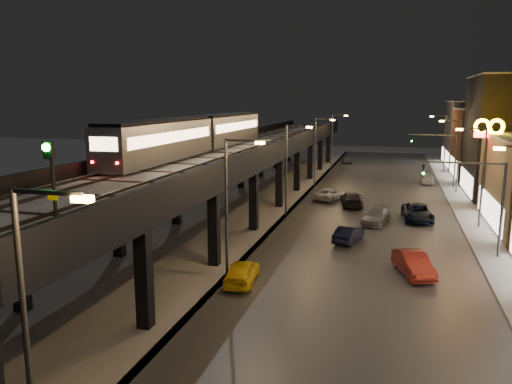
# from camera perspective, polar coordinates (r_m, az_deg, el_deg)

# --- Properties ---
(road_surface) EXTENTS (17.00, 120.00, 0.06)m
(road_surface) POSITION_cam_1_polar(r_m,az_deg,el_deg) (52.47, 13.14, -2.25)
(road_surface) COLOR #46474D
(road_surface) RESTS_ON ground
(sidewalk_right) EXTENTS (4.00, 120.00, 0.14)m
(sidewalk_right) POSITION_cam_1_polar(r_m,az_deg,el_deg) (53.05, 24.00, -2.71)
(sidewalk_right) COLOR #9FA1A8
(sidewalk_right) RESTS_ON ground
(under_viaduct_pavement) EXTENTS (11.00, 120.00, 0.06)m
(under_viaduct_pavement) POSITION_cam_1_polar(r_m,az_deg,el_deg) (54.65, -1.14, -1.46)
(under_viaduct_pavement) COLOR #9FA1A8
(under_viaduct_pavement) RESTS_ON ground
(elevated_viaduct) EXTENTS (9.00, 100.00, 6.30)m
(elevated_viaduct) POSITION_cam_1_polar(r_m,az_deg,el_deg) (50.77, -2.19, 4.00)
(elevated_viaduct) COLOR black
(elevated_viaduct) RESTS_ON ground
(viaduct_trackbed) EXTENTS (8.40, 100.00, 0.32)m
(viaduct_trackbed) POSITION_cam_1_polar(r_m,az_deg,el_deg) (50.81, -2.16, 4.88)
(viaduct_trackbed) COLOR #B2B7C1
(viaduct_trackbed) RESTS_ON elevated_viaduct
(viaduct_parapet_streetside) EXTENTS (0.30, 100.00, 1.10)m
(viaduct_parapet_streetside) POSITION_cam_1_polar(r_m,az_deg,el_deg) (49.65, 2.67, 5.28)
(viaduct_parapet_streetside) COLOR black
(viaduct_parapet_streetside) RESTS_ON elevated_viaduct
(viaduct_parapet_far) EXTENTS (0.30, 100.00, 1.10)m
(viaduct_parapet_far) POSITION_cam_1_polar(r_m,az_deg,el_deg) (52.27, -6.71, 5.48)
(viaduct_parapet_far) COLOR black
(viaduct_parapet_far) RESTS_ON elevated_viaduct
(building_e) EXTENTS (12.20, 12.20, 10.16)m
(building_e) POSITION_cam_1_polar(r_m,az_deg,el_deg) (79.80, 26.15, 4.92)
(building_e) COLOR maroon
(building_e) RESTS_ON ground
(building_f) EXTENTS (12.20, 16.20, 11.16)m
(building_f) POSITION_cam_1_polar(r_m,az_deg,el_deg) (93.53, 24.65, 6.01)
(building_f) COLOR #38373D
(building_f) RESTS_ON ground
(streetlight_left_0) EXTENTS (2.57, 0.28, 9.00)m
(streetlight_left_0) POSITION_cam_1_polar(r_m,az_deg,el_deg) (16.09, -24.24, -12.83)
(streetlight_left_0) COLOR #38383A
(streetlight_left_0) RESTS_ON ground
(streetlight_left_1) EXTENTS (2.57, 0.28, 9.00)m
(streetlight_left_1) POSITION_cam_1_polar(r_m,az_deg,el_deg) (31.40, -2.95, -0.75)
(streetlight_left_1) COLOR #38383A
(streetlight_left_1) RESTS_ON ground
(streetlight_left_2) EXTENTS (2.57, 0.28, 9.00)m
(streetlight_left_2) POSITION_cam_1_polar(r_m,az_deg,el_deg) (48.59, 3.79, 3.24)
(streetlight_left_2) COLOR #38383A
(streetlight_left_2) RESTS_ON ground
(streetlight_right_2) EXTENTS (2.56, 0.28, 9.00)m
(streetlight_right_2) POSITION_cam_1_polar(r_m,az_deg,el_deg) (48.16, 24.21, 2.27)
(streetlight_right_2) COLOR #38383A
(streetlight_right_2) RESTS_ON ground
(streetlight_left_3) EXTENTS (2.57, 0.28, 9.00)m
(streetlight_left_3) POSITION_cam_1_polar(r_m,az_deg,el_deg) (66.22, 7.00, 5.12)
(streetlight_left_3) COLOR #38383A
(streetlight_left_3) RESTS_ON ground
(streetlight_right_3) EXTENTS (2.56, 0.28, 9.00)m
(streetlight_right_3) POSITION_cam_1_polar(r_m,az_deg,el_deg) (65.90, 21.95, 4.41)
(streetlight_right_3) COLOR #38383A
(streetlight_right_3) RESTS_ON ground
(streetlight_left_4) EXTENTS (2.57, 0.28, 9.00)m
(streetlight_left_4) POSITION_cam_1_polar(r_m,az_deg,el_deg) (84.00, 8.86, 6.20)
(streetlight_left_4) COLOR #38383A
(streetlight_left_4) RESTS_ON ground
(streetlight_right_4) EXTENTS (2.56, 0.28, 9.00)m
(streetlight_right_4) POSITION_cam_1_polar(r_m,az_deg,el_deg) (83.75, 20.65, 5.64)
(streetlight_right_4) COLOR #38383A
(streetlight_right_4) RESTS_ON ground
(traffic_light_rig_a) EXTENTS (6.10, 0.34, 7.00)m
(traffic_light_rig_a) POSITION_cam_1_polar(r_m,az_deg,el_deg) (39.34, 24.74, -0.51)
(traffic_light_rig_a) COLOR #38383A
(traffic_light_rig_a) RESTS_ON ground
(traffic_light_rig_b) EXTENTS (6.10, 0.34, 7.00)m
(traffic_light_rig_b) POSITION_cam_1_polar(r_m,az_deg,el_deg) (68.84, 20.91, 4.09)
(traffic_light_rig_b) COLOR #38383A
(traffic_light_rig_b) RESTS_ON ground
(subway_train) EXTENTS (2.71, 32.58, 3.23)m
(subway_train) POSITION_cam_1_polar(r_m,az_deg,el_deg) (47.79, -6.50, 6.67)
(subway_train) COLOR gray
(subway_train) RESTS_ON viaduct_trackbed
(rail_signal) EXTENTS (0.39, 0.45, 3.33)m
(rail_signal) POSITION_cam_1_polar(r_m,az_deg,el_deg) (18.74, -22.40, 2.44)
(rail_signal) COLOR black
(rail_signal) RESTS_ON viaduct_trackbed
(car_taxi) EXTENTS (2.15, 4.47, 1.47)m
(car_taxi) POSITION_cam_1_polar(r_m,az_deg,el_deg) (31.53, -1.60, -9.19)
(car_taxi) COLOR yellow
(car_taxi) RESTS_ON ground
(car_near_white) EXTENTS (2.35, 4.25, 1.33)m
(car_near_white) POSITION_cam_1_polar(r_m,az_deg,el_deg) (40.96, 10.56, -4.81)
(car_near_white) COLOR black
(car_near_white) RESTS_ON ground
(car_mid_silver) EXTENTS (3.80, 5.47, 1.39)m
(car_mid_silver) POSITION_cam_1_polar(r_m,az_deg,el_deg) (57.65, 8.46, -0.27)
(car_mid_silver) COLOR silver
(car_mid_silver) RESTS_ON ground
(car_mid_dark) EXTENTS (2.99, 5.55, 1.53)m
(car_mid_dark) POSITION_cam_1_polar(r_m,az_deg,el_deg) (54.62, 10.87, -0.87)
(car_mid_dark) COLOR black
(car_mid_dark) RESTS_ON ground
(car_far_white) EXTENTS (2.17, 4.16, 1.35)m
(car_far_white) POSITION_cam_1_polar(r_m,az_deg,el_deg) (92.19, 10.32, 3.68)
(car_far_white) COLOR #565A64
(car_far_white) RESTS_ON ground
(car_onc_silver) EXTENTS (2.92, 4.87, 1.52)m
(car_onc_silver) POSITION_cam_1_polar(r_m,az_deg,el_deg) (34.44, 17.54, -7.93)
(car_onc_silver) COLOR maroon
(car_onc_silver) RESTS_ON ground
(car_onc_dark) EXTENTS (3.06, 5.77, 1.54)m
(car_onc_dark) POSITION_cam_1_polar(r_m,az_deg,el_deg) (49.70, 17.97, -2.32)
(car_onc_dark) COLOR black
(car_onc_dark) RESTS_ON ground
(car_onc_white) EXTENTS (2.90, 5.07, 1.38)m
(car_onc_white) POSITION_cam_1_polar(r_m,az_deg,el_deg) (47.52, 13.61, -2.77)
(car_onc_white) COLOR gray
(car_onc_white) RESTS_ON ground
(car_onc_red) EXTENTS (1.71, 4.17, 1.42)m
(car_onc_red) POSITION_cam_1_polar(r_m,az_deg,el_deg) (72.13, 18.95, 1.44)
(car_onc_red) COLOR silver
(car_onc_red) RESTS_ON ground
(sign_mcdonalds) EXTENTS (2.86, 0.68, 9.60)m
(sign_mcdonalds) POSITION_cam_1_polar(r_m,az_deg,el_deg) (52.94, 25.01, 5.61)
(sign_mcdonalds) COLOR #38383A
(sign_mcdonalds) RESTS_ON ground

